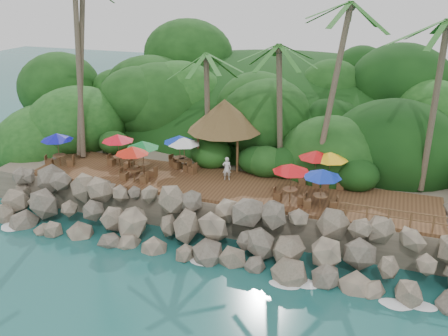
% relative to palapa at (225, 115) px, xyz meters
% --- Properties ---
extents(ground, '(140.00, 140.00, 0.00)m').
position_rel_palapa_xyz_m(ground, '(1.24, -9.57, -5.79)').
color(ground, '#19514F').
rests_on(ground, ground).
extents(land_base, '(32.00, 25.20, 2.10)m').
position_rel_palapa_xyz_m(land_base, '(1.24, 6.43, -4.74)').
color(land_base, gray).
rests_on(land_base, ground).
extents(jungle_hill, '(44.80, 28.00, 15.40)m').
position_rel_palapa_xyz_m(jungle_hill, '(1.24, 13.93, -5.79)').
color(jungle_hill, '#143811').
rests_on(jungle_hill, ground).
extents(seawall, '(29.00, 4.00, 2.30)m').
position_rel_palapa_xyz_m(seawall, '(1.24, -7.57, -4.64)').
color(seawall, gray).
rests_on(seawall, ground).
extents(terrace, '(26.00, 5.00, 0.20)m').
position_rel_palapa_xyz_m(terrace, '(1.24, -3.57, -3.59)').
color(terrace, brown).
rests_on(terrace, land_base).
extents(jungle_foliage, '(44.00, 16.00, 12.00)m').
position_rel_palapa_xyz_m(jungle_foliage, '(1.24, 5.43, -5.79)').
color(jungle_foliage, '#143811').
rests_on(jungle_foliage, ground).
extents(foam_line, '(25.20, 0.80, 0.06)m').
position_rel_palapa_xyz_m(foam_line, '(1.24, -9.27, -5.76)').
color(foam_line, white).
rests_on(foam_line, ground).
extents(palms, '(29.35, 7.32, 15.57)m').
position_rel_palapa_xyz_m(palms, '(0.33, -0.65, 7.06)').
color(palms, brown).
rests_on(palms, ground).
extents(palapa, '(5.13, 5.13, 4.60)m').
position_rel_palapa_xyz_m(palapa, '(0.00, 0.00, 0.00)').
color(palapa, brown).
rests_on(palapa, ground).
extents(dining_clusters, '(20.28, 5.26, 2.36)m').
position_rel_palapa_xyz_m(dining_clusters, '(-0.29, -3.43, -1.53)').
color(dining_clusters, brown).
rests_on(dining_clusters, terrace).
extents(railing, '(6.10, 0.10, 1.00)m').
position_rel_palapa_xyz_m(railing, '(11.79, -5.92, -2.88)').
color(railing, brown).
rests_on(railing, terrace).
extents(waiter, '(0.65, 0.52, 1.56)m').
position_rel_palapa_xyz_m(waiter, '(1.16, -2.81, -2.71)').
color(waiter, silver).
rests_on(waiter, terrace).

